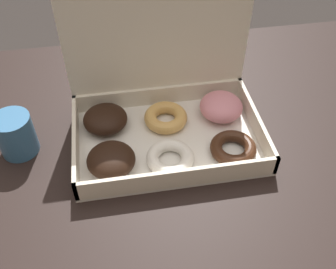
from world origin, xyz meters
TOP-DOWN VIEW (x-y plane):
  - dining_table at (0.00, 0.00)m, footprint 1.23×0.85m
  - donut_box at (0.02, 0.04)m, footprint 0.39×0.26m
  - coffee_mug at (-0.28, 0.04)m, footprint 0.08×0.08m

SIDE VIEW (x-z plane):
  - dining_table at x=0.00m, z-range 0.28..1.02m
  - coffee_mug at x=-0.28m, z-range 0.75..0.84m
  - donut_box at x=0.02m, z-range 0.65..0.96m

